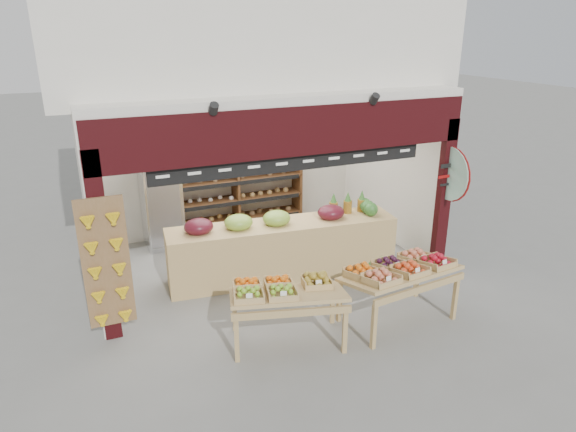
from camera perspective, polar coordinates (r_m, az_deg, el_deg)
The scene contains 11 objects.
ground at distance 9.09m, azimuth -1.91°, elevation -6.02°, with size 60.00×60.00×0.00m, color slate.
shop_structure at distance 9.67m, azimuth -5.92°, elevation 19.56°, with size 6.36×5.12×5.40m.
banana_board at distance 7.06m, azimuth -19.49°, elevation -5.34°, with size 0.60×0.15×1.80m.
gift_sign at distance 8.90m, azimuth 17.55°, elevation 4.51°, with size 0.04×0.93×0.92m.
back_shelving at distance 10.44m, azimuth -5.85°, elevation 3.66°, with size 2.78×0.46×1.74m.
refrigerator at distance 10.06m, azimuth -13.89°, elevation 1.54°, with size 0.70×0.70×1.79m, color silver.
cardboard_stack at distance 8.86m, azimuth -7.93°, elevation -5.19°, with size 1.03×0.75×0.68m.
mid_counter at distance 8.68m, azimuth -0.68°, elevation -3.52°, with size 3.91×1.15×1.19m.
display_table_left at distance 6.83m, azimuth -0.93°, elevation -8.37°, with size 1.69×1.22×0.98m.
display_table_right at distance 7.44m, azimuth 12.32°, elevation -5.89°, with size 1.70×1.07×1.03m.
watermelon_pile at distance 9.30m, azimuth 9.29°, elevation -4.22°, with size 0.79×0.76×0.58m.
Camera 1 is at (-2.94, -7.60, 4.04)m, focal length 32.00 mm.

